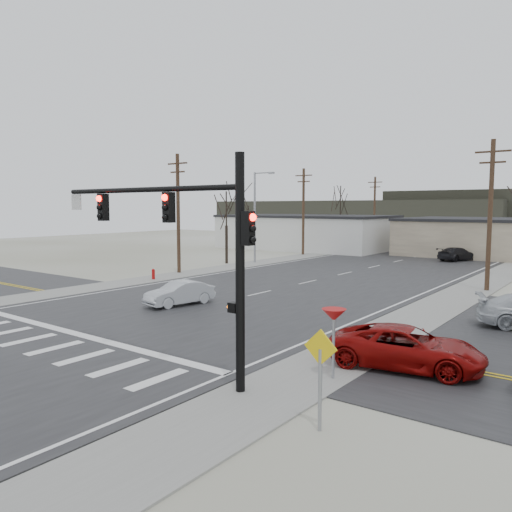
{
  "coord_description": "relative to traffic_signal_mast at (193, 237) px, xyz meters",
  "views": [
    {
      "loc": [
        18.98,
        -17.61,
        5.63
      ],
      "look_at": [
        0.64,
        6.75,
        2.6
      ],
      "focal_mm": 35.0,
      "sensor_mm": 36.0,
      "label": 1
    }
  ],
  "objects": [
    {
      "name": "ground",
      "position": [
        -7.89,
        6.2,
        -4.67
      ],
      "size": [
        140.0,
        140.0,
        0.0
      ],
      "primitive_type": "plane",
      "color": "silver",
      "rests_on": "ground"
    },
    {
      "name": "main_road",
      "position": [
        -7.89,
        21.2,
        -4.65
      ],
      "size": [
        18.0,
        110.0,
        0.05
      ],
      "primitive_type": "cube",
      "color": "black",
      "rests_on": "ground"
    },
    {
      "name": "cross_road",
      "position": [
        -7.89,
        6.2,
        -4.65
      ],
      "size": [
        90.0,
        10.0,
        0.04
      ],
      "primitive_type": "cube",
      "color": "black",
      "rests_on": "ground"
    },
    {
      "name": "sidewalk_left",
      "position": [
        -18.49,
        26.2,
        -4.64
      ],
      "size": [
        3.0,
        90.0,
        0.06
      ],
      "primitive_type": "cube",
      "color": "gray",
      "rests_on": "ground"
    },
    {
      "name": "sidewalk_right",
      "position": [
        2.71,
        26.2,
        -4.64
      ],
      "size": [
        3.0,
        90.0,
        0.06
      ],
      "primitive_type": "cube",
      "color": "gray",
      "rests_on": "ground"
    },
    {
      "name": "traffic_signal_mast",
      "position": [
        0.0,
        0.0,
        0.0
      ],
      "size": [
        8.95,
        0.43,
        7.2
      ],
      "color": "black",
      "rests_on": "ground"
    },
    {
      "name": "fire_hydrant",
      "position": [
        -18.09,
        14.2,
        -4.22
      ],
      "size": [
        0.24,
        0.24,
        0.87
      ],
      "color": "#A50C0C",
      "rests_on": "ground"
    },
    {
      "name": "yield_sign",
      "position": [
        3.61,
        2.7,
        -2.61
      ],
      "size": [
        0.8,
        0.8,
        2.35
      ],
      "color": "gray",
      "rests_on": "ground"
    },
    {
      "name": "diamond_sign",
      "position": [
        5.11,
        -0.8,
        -3.07
      ],
      "size": [
        0.92,
        0.1,
        2.61
      ],
      "color": "gray",
      "rests_on": "ground"
    },
    {
      "name": "building_left_far",
      "position": [
        -23.89,
        46.2,
        -2.42
      ],
      "size": [
        22.3,
        12.3,
        4.5
      ],
      "color": "silver",
      "rests_on": "ground"
    },
    {
      "name": "upole_left_b",
      "position": [
        -19.39,
        18.2,
        0.55
      ],
      "size": [
        2.2,
        0.3,
        10.0
      ],
      "color": "#43311F",
      "rests_on": "ground"
    },
    {
      "name": "upole_left_c",
      "position": [
        -19.39,
        38.2,
        0.55
      ],
      "size": [
        2.2,
        0.3,
        10.0
      ],
      "color": "#43311F",
      "rests_on": "ground"
    },
    {
      "name": "upole_left_d",
      "position": [
        -19.39,
        58.2,
        0.55
      ],
      "size": [
        2.2,
        0.3,
        10.0
      ],
      "color": "#43311F",
      "rests_on": "ground"
    },
    {
      "name": "upole_right_a",
      "position": [
        3.61,
        24.2,
        0.55
      ],
      "size": [
        2.2,
        0.3,
        10.0
      ],
      "color": "#43311F",
      "rests_on": "ground"
    },
    {
      "name": "streetlight_main",
      "position": [
        -18.69,
        28.2,
        0.41
      ],
      "size": [
        2.4,
        0.25,
        9.0
      ],
      "color": "gray",
      "rests_on": "ground"
    },
    {
      "name": "tree_left_near",
      "position": [
        -20.89,
        26.2,
        0.55
      ],
      "size": [
        3.3,
        3.3,
        7.35
      ],
      "color": "black",
      "rests_on": "ground"
    },
    {
      "name": "tree_left_far",
      "position": [
        -21.89,
        52.2,
        1.61
      ],
      "size": [
        3.96,
        3.96,
        8.82
      ],
      "color": "black",
      "rests_on": "ground"
    },
    {
      "name": "tree_left_mid",
      "position": [
        -29.89,
        40.2,
        1.61
      ],
      "size": [
        3.96,
        3.96,
        8.82
      ],
      "color": "black",
      "rests_on": "ground"
    },
    {
      "name": "hill_left",
      "position": [
        -42.89,
        98.2,
        -1.17
      ],
      "size": [
        70.0,
        18.0,
        7.0
      ],
      "primitive_type": "cube",
      "color": "#333026",
      "rests_on": "ground"
    },
    {
      "name": "sedan_crossing",
      "position": [
        -9.26,
        8.38,
        -3.96
      ],
      "size": [
        2.21,
        4.28,
        1.34
      ],
      "primitive_type": "imported",
      "rotation": [
        0.0,
        0.0,
        -0.2
      ],
      "color": "#B6BBC2",
      "rests_on": "main_road"
    },
    {
      "name": "car_far_a",
      "position": [
        -3.15,
        42.27,
        -3.94
      ],
      "size": [
        3.53,
        5.14,
        1.38
      ],
      "primitive_type": "imported",
      "rotation": [
        0.0,
        0.0,
        2.77
      ],
      "color": "black",
      "rests_on": "main_road"
    },
    {
      "name": "car_far_b",
      "position": [
        -10.56,
        66.24,
        -3.92
      ],
      "size": [
        2.99,
        4.47,
        1.41
      ],
      "primitive_type": "imported",
      "rotation": [
        0.0,
        0.0,
        0.35
      ],
      "color": "black",
      "rests_on": "main_road"
    },
    {
      "name": "car_parked_red",
      "position": [
        5.12,
        5.2,
        -3.92
      ],
      "size": [
        5.54,
        3.28,
        1.44
      ],
      "primitive_type": "imported",
      "rotation": [
        0.0,
        0.0,
        1.75
      ],
      "color": "maroon",
      "rests_on": "parking_lot"
    }
  ]
}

